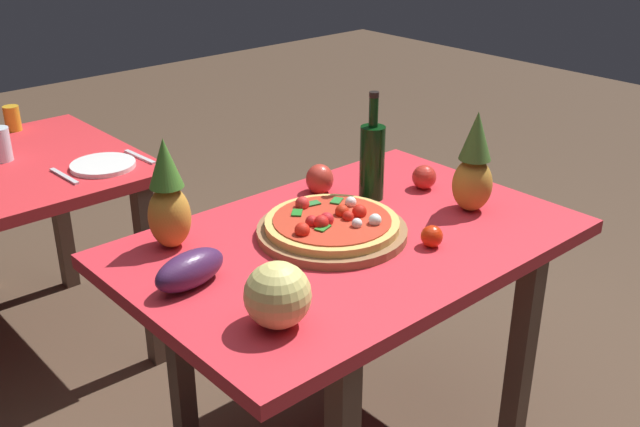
% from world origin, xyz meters
% --- Properties ---
extents(display_table, '(1.25, 0.82, 0.75)m').
position_xyz_m(display_table, '(0.00, 0.00, 0.66)').
color(display_table, brown).
rests_on(display_table, ground_plane).
extents(pizza_board, '(0.42, 0.42, 0.02)m').
position_xyz_m(pizza_board, '(-0.03, 0.04, 0.76)').
color(pizza_board, '#8D613D').
rests_on(pizza_board, display_table).
extents(pizza, '(0.37, 0.37, 0.06)m').
position_xyz_m(pizza, '(-0.03, 0.04, 0.79)').
color(pizza, '#DDB159').
rests_on(pizza, pizza_board).
extents(wine_bottle, '(0.08, 0.08, 0.34)m').
position_xyz_m(wine_bottle, '(0.24, 0.15, 0.88)').
color(wine_bottle, black).
rests_on(wine_bottle, display_table).
extents(pineapple_left, '(0.12, 0.12, 0.30)m').
position_xyz_m(pineapple_left, '(0.40, -0.11, 0.89)').
color(pineapple_left, '#B3802C').
rests_on(pineapple_left, display_table).
extents(pineapple_right, '(0.11, 0.11, 0.31)m').
position_xyz_m(pineapple_right, '(-0.40, 0.28, 0.89)').
color(pineapple_right, '#C3872E').
rests_on(pineapple_right, display_table).
extents(melon, '(0.15, 0.15, 0.15)m').
position_xyz_m(melon, '(-0.42, -0.21, 0.83)').
color(melon, '#DBD074').
rests_on(melon, display_table).
extents(bell_pepper, '(0.09, 0.09, 0.10)m').
position_xyz_m(bell_pepper, '(0.15, 0.29, 0.79)').
color(bell_pepper, red).
rests_on(bell_pepper, display_table).
extents(eggplant, '(0.21, 0.12, 0.09)m').
position_xyz_m(eggplant, '(-0.48, 0.06, 0.80)').
color(eggplant, '#42224B').
rests_on(eggplant, display_table).
extents(tomato_near_board, '(0.06, 0.06, 0.06)m').
position_xyz_m(tomato_near_board, '(0.12, -0.19, 0.78)').
color(tomato_near_board, red).
rests_on(tomato_near_board, display_table).
extents(tomato_beside_pepper, '(0.08, 0.08, 0.08)m').
position_xyz_m(tomato_beside_pepper, '(0.42, 0.10, 0.79)').
color(tomato_beside_pepper, red).
rests_on(tomato_beside_pepper, display_table).
extents(drinking_glass_juice, '(0.06, 0.06, 0.10)m').
position_xyz_m(drinking_glass_juice, '(-0.33, 1.55, 0.80)').
color(drinking_glass_juice, gold).
rests_on(drinking_glass_juice, background_table).
extents(drinking_glass_water, '(0.07, 0.07, 0.12)m').
position_xyz_m(drinking_glass_water, '(-0.49, 1.25, 0.81)').
color(drinking_glass_water, silver).
rests_on(drinking_glass_water, background_table).
extents(dinner_plate, '(0.22, 0.22, 0.02)m').
position_xyz_m(dinner_plate, '(-0.26, 0.95, 0.76)').
color(dinner_plate, white).
rests_on(dinner_plate, background_table).
extents(fork_utensil, '(0.02, 0.18, 0.01)m').
position_xyz_m(fork_utensil, '(-0.40, 0.95, 0.75)').
color(fork_utensil, silver).
rests_on(fork_utensil, background_table).
extents(knife_utensil, '(0.03, 0.18, 0.01)m').
position_xyz_m(knife_utensil, '(-0.12, 0.95, 0.75)').
color(knife_utensil, silver).
rests_on(knife_utensil, background_table).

